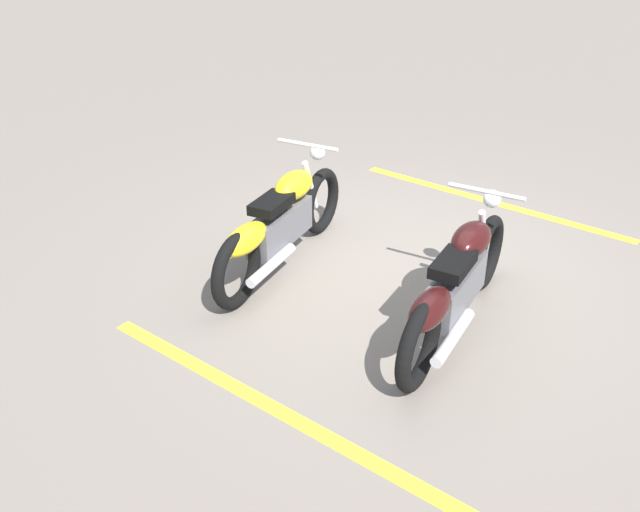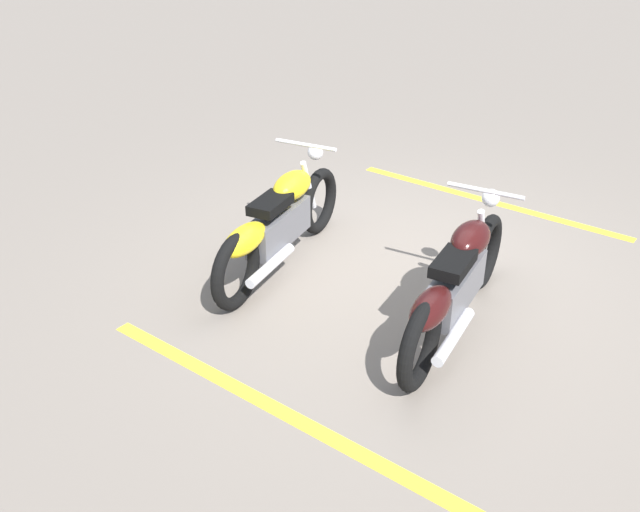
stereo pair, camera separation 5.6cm
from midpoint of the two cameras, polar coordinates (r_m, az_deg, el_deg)
name	(u,v)px [view 2 (the right image)]	position (r m, az deg, el deg)	size (l,w,h in m)	color
ground_plane	(396,267)	(6.47, 6.06, -0.94)	(60.00, 60.00, 0.00)	slate
motorcycle_bright_foreground	(278,223)	(6.23, -3.71, 2.74)	(2.21, 0.73, 1.04)	black
motorcycle_dark_foreground	(456,283)	(5.40, 10.88, -2.23)	(2.22, 0.68, 1.04)	black
parking_stripe_near	(487,201)	(7.98, 13.45, 4.47)	(3.20, 0.12, 0.01)	yellow
parking_stripe_mid	(272,406)	(4.88, -4.35, -12.27)	(3.20, 0.12, 0.01)	yellow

